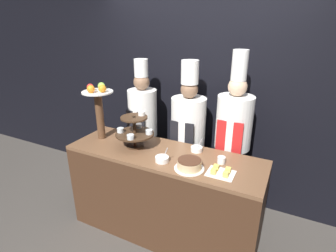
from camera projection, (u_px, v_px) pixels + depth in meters
ground_plane at (150, 250)px, 2.65m from camera, size 14.00×14.00×0.00m
wall_back at (199, 89)px, 3.18m from camera, size 10.00×0.06×2.80m
buffet_counter at (164, 194)px, 2.74m from camera, size 1.96×0.63×0.96m
tiered_stand at (135, 130)px, 2.64m from camera, size 0.39×0.39×0.36m
fruit_pedestal at (98, 103)px, 2.76m from camera, size 0.32×0.32×0.61m
cake_round at (189, 165)px, 2.27m from camera, size 0.26×0.26×0.09m
cup_white at (221, 160)px, 2.37m from camera, size 0.07×0.07×0.06m
cake_square_tray at (221, 172)px, 2.20m from camera, size 0.23×0.19×0.05m
serving_bowl_near at (162, 159)px, 2.40m from camera, size 0.13×0.13×0.15m
serving_bowl_far at (197, 149)px, 2.59m from camera, size 0.12×0.12×0.15m
chef_left at (143, 124)px, 3.26m from camera, size 0.35×0.35×1.77m
chef_center_left at (188, 133)px, 3.01m from camera, size 0.39×0.39×1.79m
chef_center_right at (233, 137)px, 2.78m from camera, size 0.37×0.37×1.91m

